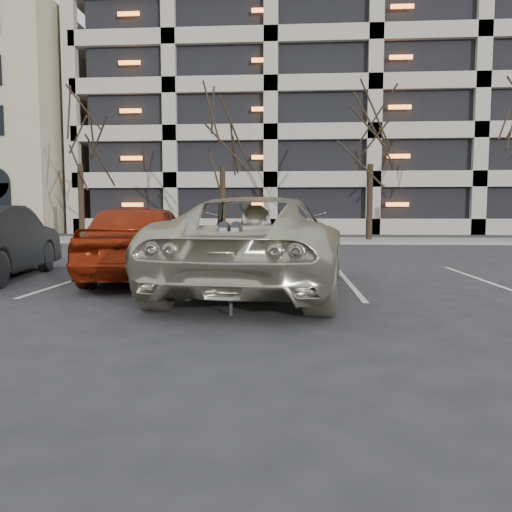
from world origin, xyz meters
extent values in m
plane|color=#28282B|center=(0.00, 0.00, 0.00)|extent=(140.00, 140.00, 0.00)
cube|color=gray|center=(0.00, 16.00, 0.06)|extent=(80.00, 4.00, 0.12)
cube|color=silver|center=(-4.20, 2.30, 0.01)|extent=(0.10, 5.20, 0.00)
cube|color=silver|center=(-1.40, 2.30, 0.01)|extent=(0.10, 5.20, 0.00)
cube|color=silver|center=(1.40, 2.30, 0.01)|extent=(0.10, 5.20, 0.00)
cube|color=silver|center=(4.20, 2.30, 0.01)|extent=(0.10, 5.20, 0.00)
cube|color=black|center=(12.00, 34.00, 9.00)|extent=(49.92, 19.20, 18.00)
cylinder|color=black|center=(-10.00, 16.00, 1.88)|extent=(0.28, 0.28, 3.75)
cylinder|color=black|center=(-3.00, 16.00, 1.81)|extent=(0.28, 0.28, 3.61)
cylinder|color=black|center=(4.00, 16.00, 1.83)|extent=(0.28, 0.28, 3.66)
cylinder|color=black|center=(-0.58, -1.33, 0.45)|extent=(0.06, 0.06, 0.90)
cube|color=black|center=(-0.58, -1.33, 0.92)|extent=(0.31, 0.16, 0.06)
cube|color=silver|center=(-0.59, -1.39, 0.90)|extent=(0.22, 0.05, 0.05)
cube|color=gray|center=(-0.67, -1.38, 1.15)|extent=(0.11, 0.03, 0.09)
cube|color=gray|center=(-0.51, -1.41, 1.15)|extent=(0.11, 0.03, 0.09)
imported|color=beige|center=(-0.29, 0.88, 0.83)|extent=(3.39, 6.24, 1.66)
cube|color=#F54805|center=(-0.64, -0.16, 1.66)|extent=(0.10, 0.20, 0.01)
imported|color=maroon|center=(-2.86, 2.27, 0.80)|extent=(2.37, 4.89, 1.61)
camera|label=1|loc=(0.21, -7.99, 1.40)|focal=35.00mm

